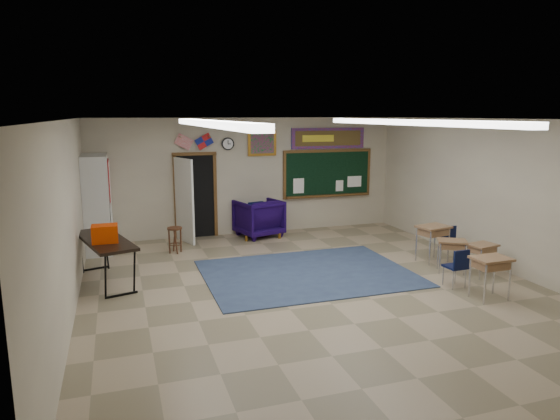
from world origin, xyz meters
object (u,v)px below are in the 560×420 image
object	(u,v)px
student_desk_front_right	(433,242)
folding_table	(106,259)
student_desk_front_left	(451,254)
wingback_armchair	(259,218)
wooden_stool	(175,240)

from	to	relation	value
student_desk_front_right	folding_table	bearing A→B (deg)	162.27
student_desk_front_left	folding_table	size ratio (longest dim) A/B	0.32
wingback_armchair	wooden_stool	size ratio (longest dim) A/B	1.79
wingback_armchair	student_desk_front_right	bearing A→B (deg)	115.59
wooden_stool	student_desk_front_right	bearing A→B (deg)	-25.05
student_desk_front_right	wingback_armchair	bearing A→B (deg)	119.81
student_desk_front_left	wooden_stool	distance (m)	5.92
student_desk_front_left	student_desk_front_right	size ratio (longest dim) A/B	0.87
wingback_armchair	student_desk_front_left	size ratio (longest dim) A/B	1.55
wooden_stool	folding_table	bearing A→B (deg)	-131.46
folding_table	wooden_stool	world-z (taller)	folding_table
folding_table	student_desk_front_left	bearing A→B (deg)	-28.74
wingback_armchair	student_desk_front_right	distance (m)	4.40
student_desk_front_left	wingback_armchair	bearing A→B (deg)	153.85
folding_table	student_desk_front_right	bearing A→B (deg)	-22.20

